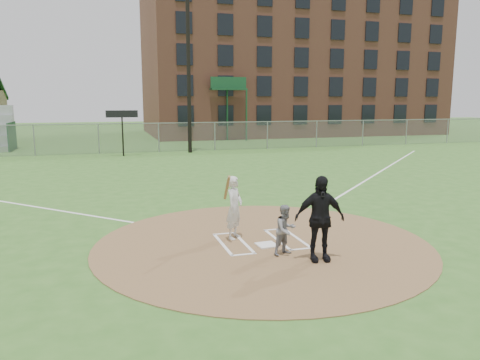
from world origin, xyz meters
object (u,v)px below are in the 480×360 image
object	(u,v)px
home_plate	(267,245)
catcher	(286,230)
umpire	(320,218)
batter_at_plate	(234,207)

from	to	relation	value
home_plate	catcher	bearing A→B (deg)	-76.19
home_plate	umpire	world-z (taller)	umpire
catcher	umpire	distance (m)	0.89
home_plate	catcher	distance (m)	0.97
home_plate	catcher	world-z (taller)	catcher
home_plate	umpire	distance (m)	1.81
catcher	batter_at_plate	xyz separation A→B (m)	(-0.79, 1.58, 0.23)
umpire	batter_at_plate	size ratio (longest dim) A/B	1.08
batter_at_plate	home_plate	bearing A→B (deg)	-53.75
home_plate	umpire	xyz separation A→B (m)	(0.76, -1.34, 0.95)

